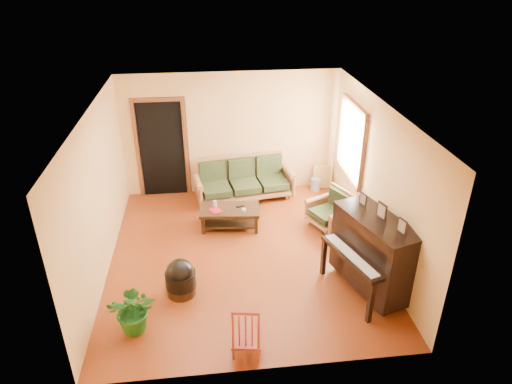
{
  "coord_description": "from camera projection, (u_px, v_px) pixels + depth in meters",
  "views": [
    {
      "loc": [
        -0.54,
        -6.52,
        4.61
      ],
      "look_at": [
        0.25,
        0.2,
        1.1
      ],
      "focal_mm": 32.0,
      "sensor_mm": 36.0,
      "label": 1
    }
  ],
  "objects": [
    {
      "name": "floor",
      "position": [
        243.0,
        254.0,
        7.93
      ],
      "size": [
        5.0,
        5.0,
        0.0
      ],
      "primitive_type": "plane",
      "color": "#5E220C",
      "rests_on": "ground"
    },
    {
      "name": "red_chair",
      "position": [
        247.0,
        327.0,
        5.82
      ],
      "size": [
        0.43,
        0.46,
        0.8
      ],
      "primitive_type": "cube",
      "rotation": [
        0.0,
        0.0,
        -0.16
      ],
      "color": "maroon",
      "rests_on": "floor"
    },
    {
      "name": "footstool",
      "position": [
        181.0,
        281.0,
        6.91
      ],
      "size": [
        0.59,
        0.59,
        0.45
      ],
      "primitive_type": "cylinder",
      "rotation": [
        0.0,
        0.0,
        0.3
      ],
      "color": "black",
      "rests_on": "floor"
    },
    {
      "name": "doorway",
      "position": [
        162.0,
        150.0,
        9.49
      ],
      "size": [
        1.08,
        0.16,
        2.05
      ],
      "primitive_type": "cube",
      "color": "black",
      "rests_on": "floor"
    },
    {
      "name": "ceramic_crock",
      "position": [
        315.0,
        184.0,
        10.04
      ],
      "size": [
        0.23,
        0.23,
        0.26
      ],
      "primitive_type": "cylinder",
      "rotation": [
        0.0,
        0.0,
        -0.11
      ],
      "color": "#355B9F",
      "rests_on": "floor"
    },
    {
      "name": "coffee_table",
      "position": [
        230.0,
        218.0,
        8.64
      ],
      "size": [
        1.16,
        0.71,
        0.4
      ],
      "primitive_type": "cube",
      "rotation": [
        0.0,
        0.0,
        -0.1
      ],
      "color": "black",
      "rests_on": "floor"
    },
    {
      "name": "potted_plant",
      "position": [
        134.0,
        309.0,
        6.17
      ],
      "size": [
        0.68,
        0.59,
        0.72
      ],
      "primitive_type": "imported",
      "rotation": [
        0.0,
        0.0,
        -0.06
      ],
      "color": "#185418",
      "rests_on": "floor"
    },
    {
      "name": "piano",
      "position": [
        373.0,
        255.0,
        6.84
      ],
      "size": [
        1.23,
        1.6,
        1.25
      ],
      "primitive_type": "cube",
      "rotation": [
        0.0,
        0.0,
        0.31
      ],
      "color": "black",
      "rests_on": "floor"
    },
    {
      "name": "remote",
      "position": [
        240.0,
        206.0,
        8.6
      ],
      "size": [
        0.17,
        0.08,
        0.02
      ],
      "primitive_type": "cube",
      "rotation": [
        0.0,
        0.0,
        0.23
      ],
      "color": "black",
      "rests_on": "coffee_table"
    },
    {
      "name": "sofa",
      "position": [
        244.0,
        180.0,
        9.54
      ],
      "size": [
        2.14,
        1.15,
        0.87
      ],
      "primitive_type": "cube",
      "rotation": [
        0.0,
        0.0,
        0.15
      ],
      "color": "#965F37",
      "rests_on": "floor"
    },
    {
      "name": "candle",
      "position": [
        215.0,
        203.0,
        8.59
      ],
      "size": [
        0.08,
        0.08,
        0.12
      ],
      "primitive_type": "cylinder",
      "rotation": [
        0.0,
        0.0,
        0.23
      ],
      "color": "white",
      "rests_on": "coffee_table"
    },
    {
      "name": "window",
      "position": [
        352.0,
        141.0,
        8.61
      ],
      "size": [
        0.12,
        1.36,
        1.46
      ],
      "primitive_type": "cube",
      "color": "white",
      "rests_on": "right_wall"
    },
    {
      "name": "armchair",
      "position": [
        329.0,
        210.0,
        8.56
      ],
      "size": [
        0.96,
        0.97,
        0.75
      ],
      "primitive_type": "cube",
      "rotation": [
        0.0,
        0.0,
        0.43
      ],
      "color": "#965F37",
      "rests_on": "floor"
    },
    {
      "name": "leaning_frame",
      "position": [
        323.0,
        176.0,
        10.08
      ],
      "size": [
        0.42,
        0.12,
        0.55
      ],
      "primitive_type": "cube",
      "rotation": [
        0.0,
        0.0,
        -0.07
      ],
      "color": "gold",
      "rests_on": "floor"
    },
    {
      "name": "book",
      "position": [
        212.0,
        212.0,
        8.4
      ],
      "size": [
        0.27,
        0.29,
        0.02
      ],
      "primitive_type": "imported",
      "rotation": [
        0.0,
        0.0,
        0.55
      ],
      "color": "maroon",
      "rests_on": "coffee_table"
    },
    {
      "name": "glass_jar",
      "position": [
        244.0,
        210.0,
        8.44
      ],
      "size": [
        0.11,
        0.11,
        0.06
      ],
      "primitive_type": "cylinder",
      "rotation": [
        0.0,
        0.0,
        0.39
      ],
      "color": "silver",
      "rests_on": "coffee_table"
    }
  ]
}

